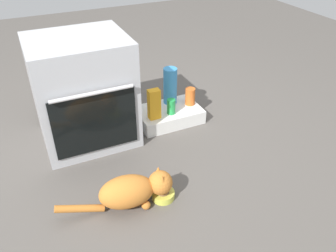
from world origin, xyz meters
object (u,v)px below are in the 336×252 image
(juice_carton, at_px, (154,104))
(water_bottle, at_px, (170,86))
(pantry_cabinet, at_px, (169,115))
(sauce_jar, at_px, (190,96))
(oven, at_px, (84,92))
(soda_can, at_px, (171,106))
(cat, at_px, (133,190))
(food_bowl, at_px, (163,194))

(juice_carton, bearing_deg, water_bottle, 38.73)
(pantry_cabinet, relative_size, sauce_jar, 3.60)
(pantry_cabinet, relative_size, water_bottle, 1.68)
(pantry_cabinet, height_order, water_bottle, water_bottle)
(sauce_jar, bearing_deg, oven, 177.32)
(oven, xyz_separation_m, soda_can, (0.63, -0.11, -0.22))
(pantry_cabinet, distance_m, juice_carton, 0.25)
(sauce_jar, relative_size, soda_can, 1.17)
(oven, height_order, soda_can, oven)
(cat, bearing_deg, pantry_cabinet, 59.82)
(sauce_jar, distance_m, water_bottle, 0.18)
(juice_carton, relative_size, water_bottle, 0.80)
(sauce_jar, bearing_deg, pantry_cabinet, 179.88)
(pantry_cabinet, distance_m, food_bowl, 0.87)
(sauce_jar, relative_size, juice_carton, 0.58)
(cat, bearing_deg, water_bottle, 60.47)
(pantry_cabinet, height_order, soda_can, soda_can)
(cat, height_order, water_bottle, water_bottle)
(pantry_cabinet, distance_m, soda_can, 0.13)
(water_bottle, bearing_deg, sauce_jar, -35.33)
(oven, bearing_deg, water_bottle, 4.58)
(cat, bearing_deg, sauce_jar, 51.70)
(pantry_cabinet, xyz_separation_m, soda_can, (-0.01, -0.07, 0.11))
(food_bowl, bearing_deg, soda_can, 61.34)
(pantry_cabinet, relative_size, cat, 0.74)
(water_bottle, bearing_deg, soda_can, -112.51)
(cat, relative_size, sauce_jar, 4.85)
(juice_carton, bearing_deg, soda_can, 3.71)
(oven, xyz_separation_m, sauce_jar, (0.83, -0.04, -0.21))
(cat, bearing_deg, oven, 101.86)
(food_bowl, height_order, sauce_jar, sauce_jar)
(oven, height_order, water_bottle, oven)
(pantry_cabinet, xyz_separation_m, water_bottle, (0.06, 0.09, 0.20))
(cat, relative_size, water_bottle, 2.26)
(pantry_cabinet, bearing_deg, oven, 176.55)
(sauce_jar, bearing_deg, juice_carton, -167.63)
(oven, relative_size, soda_can, 6.44)
(soda_can, relative_size, juice_carton, 0.50)
(cat, xyz_separation_m, soda_can, (0.57, 0.68, 0.06))
(cat, distance_m, juice_carton, 0.80)
(cat, distance_m, water_bottle, 1.07)
(pantry_cabinet, xyz_separation_m, food_bowl, (-0.40, -0.77, -0.03))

